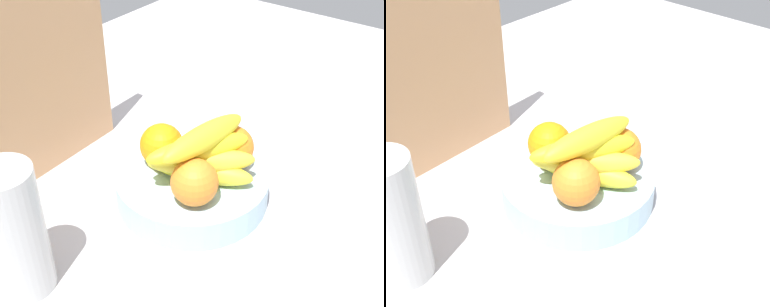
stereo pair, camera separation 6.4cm
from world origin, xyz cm
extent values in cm
cube|color=#B4AEB2|center=(0.00, 0.00, -1.50)|extent=(180.00, 140.00, 3.00)
cylinder|color=#A7CDDF|center=(-3.58, 0.91, 2.61)|extent=(25.52, 25.52, 5.22)
sphere|color=orange|center=(-4.33, 6.60, 8.91)|extent=(7.37, 7.37, 7.37)
sphere|color=orange|center=(-8.96, -3.59, 8.91)|extent=(7.37, 7.37, 7.37)
sphere|color=orange|center=(2.10, -3.01, 8.91)|extent=(7.37, 7.37, 7.37)
ellipsoid|color=yellow|center=(-4.26, -1.37, 7.22)|extent=(9.75, 17.32, 4.00)
ellipsoid|color=yellow|center=(-4.61, -1.75, 9.42)|extent=(14.07, 15.53, 4.00)
ellipsoid|color=yellow|center=(-4.76, -1.22, 11.62)|extent=(16.57, 12.32, 4.00)
ellipsoid|color=yellow|center=(-4.36, -1.93, 13.82)|extent=(17.38, 6.23, 4.00)
cube|color=tan|center=(-10.05, 27.24, 18.00)|extent=(28.04, 2.59, 36.00)
cylinder|color=#BDBFBE|center=(-32.40, 8.16, 9.92)|extent=(8.01, 8.01, 19.83)
camera|label=1|loc=(-57.80, -39.73, 57.14)|focal=48.37mm
camera|label=2|loc=(-53.74, -44.66, 57.14)|focal=48.37mm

